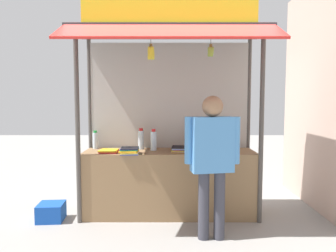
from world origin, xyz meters
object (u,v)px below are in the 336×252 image
(water_bottle_mid_left, at_px, (217,142))
(magazine_stack_left, at_px, (178,149))
(vendor_person, at_px, (211,154))
(plastic_crate, at_px, (50,212))
(magazine_stack_back_left, at_px, (128,151))
(water_bottle_far_left, at_px, (94,140))
(water_bottle_rear_center, at_px, (140,139))
(banana_bunch_inner_right, at_px, (150,53))
(water_bottle_right, at_px, (152,140))
(magazine_stack_front_right, at_px, (108,151))
(water_bottle_front_left, at_px, (202,140))
(water_bottle_back_right, at_px, (226,141))
(banana_bunch_inner_left, at_px, (209,52))

(water_bottle_mid_left, height_order, magazine_stack_left, water_bottle_mid_left)
(magazine_stack_left, distance_m, vendor_person, 0.85)
(plastic_crate, bearing_deg, magazine_stack_back_left, 0.49)
(water_bottle_far_left, distance_m, water_bottle_rear_center, 0.67)
(water_bottle_far_left, bearing_deg, plastic_crate, -136.47)
(water_bottle_mid_left, distance_m, magazine_stack_back_left, 1.24)
(water_bottle_far_left, bearing_deg, vendor_person, -33.77)
(banana_bunch_inner_right, bearing_deg, water_bottle_right, 89.06)
(water_bottle_rear_center, bearing_deg, magazine_stack_front_right, -145.06)
(water_bottle_front_left, relative_size, magazine_stack_back_left, 1.19)
(water_bottle_right, bearing_deg, water_bottle_mid_left, -3.61)
(vendor_person, bearing_deg, water_bottle_far_left, -44.49)
(magazine_stack_back_left, height_order, banana_bunch_inner_right, banana_bunch_inner_right)
(water_bottle_back_right, height_order, magazine_stack_back_left, water_bottle_back_right)
(water_bottle_rear_center, height_order, magazine_stack_front_right, water_bottle_rear_center)
(magazine_stack_left, height_order, vendor_person, vendor_person)
(banana_bunch_inner_right, xyz_separation_m, vendor_person, (0.71, -0.40, -1.19))
(magazine_stack_back_left, height_order, vendor_person, vendor_person)
(water_bottle_far_left, height_order, magazine_stack_left, water_bottle_far_left)
(magazine_stack_front_right, distance_m, magazine_stack_left, 0.96)
(water_bottle_front_left, xyz_separation_m, water_bottle_back_right, (0.34, -0.02, -0.00))
(water_bottle_back_right, height_order, banana_bunch_inner_left, banana_bunch_inner_left)
(water_bottle_front_left, height_order, plastic_crate, water_bottle_front_left)
(water_bottle_back_right, distance_m, magazine_stack_back_left, 1.36)
(water_bottle_rear_center, bearing_deg, water_bottle_mid_left, -9.09)
(banana_bunch_inner_left, xyz_separation_m, plastic_crate, (-2.09, 0.17, -2.09))
(water_bottle_right, relative_size, magazine_stack_left, 0.99)
(water_bottle_back_right, relative_size, magazine_stack_left, 1.00)
(water_bottle_right, distance_m, water_bottle_back_right, 1.03)
(water_bottle_rear_center, xyz_separation_m, banana_bunch_inner_left, (0.91, -0.59, 1.16))
(banana_bunch_inner_left, relative_size, vendor_person, 0.16)
(water_bottle_rear_center, distance_m, banana_bunch_inner_left, 1.59)
(magazine_stack_back_left, distance_m, magazine_stack_left, 0.70)
(water_bottle_front_left, xyz_separation_m, water_bottle_rear_center, (-0.88, 0.14, -0.00))
(magazine_stack_left, distance_m, plastic_crate, 1.92)
(water_bottle_rear_center, distance_m, banana_bunch_inner_right, 1.30)
(magazine_stack_left, relative_size, banana_bunch_inner_right, 1.01)
(magazine_stack_left, relative_size, plastic_crate, 0.93)
(water_bottle_front_left, xyz_separation_m, water_bottle_mid_left, (0.21, -0.03, -0.02))
(banana_bunch_inner_left, bearing_deg, plastic_crate, 175.34)
(magazine_stack_back_left, bearing_deg, water_bottle_rear_center, 73.88)
(water_bottle_front_left, height_order, magazine_stack_front_right, water_bottle_front_left)
(magazine_stack_front_right, xyz_separation_m, magazine_stack_left, (0.96, 0.07, 0.02))
(water_bottle_right, bearing_deg, vendor_person, -51.06)
(magazine_stack_front_right, bearing_deg, plastic_crate, -170.04)
(water_bottle_right, distance_m, magazine_stack_left, 0.39)
(magazine_stack_back_left, relative_size, plastic_crate, 0.79)
(water_bottle_right, height_order, magazine_stack_left, water_bottle_right)
(magazine_stack_left, bearing_deg, banana_bunch_inner_left, -45.63)
(magazine_stack_front_right, bearing_deg, water_bottle_far_left, 127.50)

